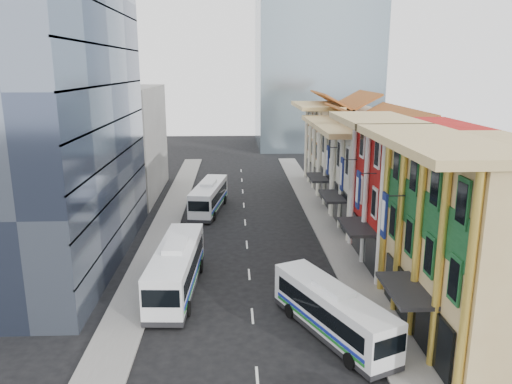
{
  "coord_description": "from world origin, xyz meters",
  "views": [
    {
      "loc": [
        -1.13,
        -22.68,
        16.34
      ],
      "look_at": [
        0.86,
        21.65,
        5.24
      ],
      "focal_mm": 35.0,
      "sensor_mm": 36.0,
      "label": 1
    }
  ],
  "objects_px": {
    "shophouse_tan": "(486,244)",
    "bus_left_near": "(176,267)",
    "bus_left_far": "(209,196)",
    "bus_right": "(332,310)",
    "office_tower": "(36,85)"
  },
  "relations": [
    {
      "from": "office_tower",
      "to": "bus_left_far",
      "type": "height_order",
      "value": "office_tower"
    },
    {
      "from": "shophouse_tan",
      "to": "bus_right",
      "type": "xyz_separation_m",
      "value": [
        -9.13,
        0.33,
        -4.31
      ]
    },
    {
      "from": "shophouse_tan",
      "to": "office_tower",
      "type": "distance_m",
      "value": 35.19
    },
    {
      "from": "bus_left_far",
      "to": "bus_left_near",
      "type": "bearing_deg",
      "value": -85.14
    },
    {
      "from": "office_tower",
      "to": "bus_left_far",
      "type": "bearing_deg",
      "value": 48.65
    },
    {
      "from": "office_tower",
      "to": "bus_left_near",
      "type": "height_order",
      "value": "office_tower"
    },
    {
      "from": "bus_left_far",
      "to": "bus_right",
      "type": "relative_size",
      "value": 1.06
    },
    {
      "from": "shophouse_tan",
      "to": "bus_left_near",
      "type": "distance_m",
      "value": 21.17
    },
    {
      "from": "bus_left_near",
      "to": "bus_left_far",
      "type": "bearing_deg",
      "value": 89.37
    },
    {
      "from": "bus_left_far",
      "to": "bus_right",
      "type": "distance_m",
      "value": 29.72
    },
    {
      "from": "shophouse_tan",
      "to": "bus_left_near",
      "type": "height_order",
      "value": "shophouse_tan"
    },
    {
      "from": "bus_left_near",
      "to": "bus_right",
      "type": "relative_size",
      "value": 1.13
    },
    {
      "from": "office_tower",
      "to": "bus_right",
      "type": "height_order",
      "value": "office_tower"
    },
    {
      "from": "office_tower",
      "to": "bus_left_far",
      "type": "relative_size",
      "value": 2.7
    },
    {
      "from": "shophouse_tan",
      "to": "bus_left_far",
      "type": "height_order",
      "value": "shophouse_tan"
    }
  ]
}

